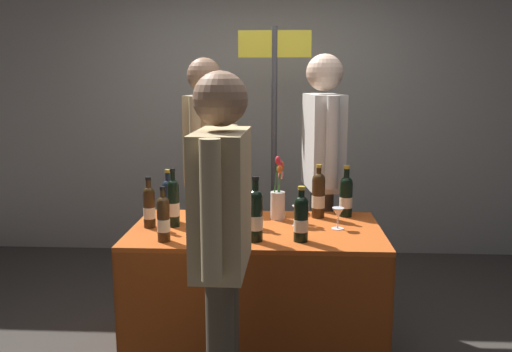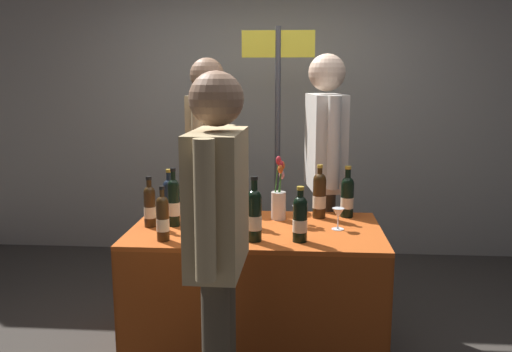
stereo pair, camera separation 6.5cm
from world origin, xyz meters
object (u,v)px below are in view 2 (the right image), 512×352
object	(u,v)px
tasting_table	(256,269)
vendor_presenter	(325,159)
flower_vase	(279,199)
taster_foreground_right	(218,228)
featured_wine_bottle	(169,199)
wine_glass_mid	(299,211)
booth_signpost	(278,124)
wine_glass_near_vendor	(338,214)
display_bottle_0	(347,196)

from	to	relation	value
tasting_table	vendor_presenter	distance (m)	0.95
flower_vase	taster_foreground_right	xyz separation A→B (m)	(-0.23, -0.95, 0.09)
tasting_table	featured_wine_bottle	distance (m)	0.66
flower_vase	taster_foreground_right	distance (m)	0.98
wine_glass_mid	flower_vase	distance (m)	0.19
taster_foreground_right	booth_signpost	xyz separation A→B (m)	(0.18, 1.94, 0.27)
wine_glass_near_vendor	flower_vase	xyz separation A→B (m)	(-0.34, 0.19, 0.04)
featured_wine_bottle	taster_foreground_right	bearing A→B (deg)	-64.39
tasting_table	wine_glass_near_vendor	xyz separation A→B (m)	(0.46, 0.01, 0.33)
flower_vase	booth_signpost	xyz separation A→B (m)	(-0.04, 0.99, 0.36)
tasting_table	wine_glass_mid	bearing A→B (deg)	12.94
featured_wine_bottle	flower_vase	xyz separation A→B (m)	(0.65, 0.07, -0.00)
wine_glass_mid	booth_signpost	bearing A→B (deg)	98.24
flower_vase	taster_foreground_right	size ratio (longest dim) A/B	0.23
tasting_table	booth_signpost	xyz separation A→B (m)	(0.08, 1.19, 0.73)
display_bottle_0	featured_wine_bottle	bearing A→B (deg)	-171.36
featured_wine_bottle	booth_signpost	bearing A→B (deg)	60.30
wine_glass_near_vendor	display_bottle_0	bearing A→B (deg)	74.99
vendor_presenter	taster_foreground_right	world-z (taller)	vendor_presenter
wine_glass_mid	booth_signpost	distance (m)	1.21
wine_glass_near_vendor	vendor_presenter	xyz separation A→B (m)	(-0.04, 0.65, 0.21)
flower_vase	booth_signpost	distance (m)	1.05
display_bottle_0	taster_foreground_right	xyz separation A→B (m)	(-0.64, -1.04, 0.08)
taster_foreground_right	tasting_table	bearing A→B (deg)	-6.41
featured_wine_bottle	flower_vase	bearing A→B (deg)	6.43
vendor_presenter	booth_signpost	bearing A→B (deg)	-155.22
vendor_presenter	flower_vase	bearing A→B (deg)	-40.55
wine_glass_mid	flower_vase	world-z (taller)	flower_vase
display_bottle_0	taster_foreground_right	distance (m)	1.22
tasting_table	featured_wine_bottle	bearing A→B (deg)	166.54
featured_wine_bottle	flower_vase	world-z (taller)	flower_vase
featured_wine_bottle	display_bottle_0	xyz separation A→B (m)	(1.06, 0.16, 0.00)
display_bottle_0	booth_signpost	xyz separation A→B (m)	(-0.46, 0.90, 0.36)
featured_wine_bottle	taster_foreground_right	xyz separation A→B (m)	(0.42, -0.88, 0.09)
display_bottle_0	booth_signpost	bearing A→B (deg)	116.98
wine_glass_near_vendor	taster_foreground_right	xyz separation A→B (m)	(-0.57, -0.76, 0.13)
display_bottle_0	taster_foreground_right	size ratio (longest dim) A/B	0.19
taster_foreground_right	display_bottle_0	bearing A→B (deg)	-30.13
display_bottle_0	wine_glass_mid	world-z (taller)	display_bottle_0
featured_wine_bottle	display_bottle_0	world-z (taller)	display_bottle_0
wine_glass_near_vendor	wine_glass_mid	distance (m)	0.22
wine_glass_near_vendor	taster_foreground_right	bearing A→B (deg)	-126.85
featured_wine_bottle	wine_glass_near_vendor	world-z (taller)	featured_wine_bottle
tasting_table	display_bottle_0	world-z (taller)	display_bottle_0
wine_glass_near_vendor	featured_wine_bottle	bearing A→B (deg)	173.02
wine_glass_mid	vendor_presenter	world-z (taller)	vendor_presenter
wine_glass_near_vendor	booth_signpost	size ratio (longest dim) A/B	0.06
tasting_table	featured_wine_bottle	world-z (taller)	featured_wine_bottle
wine_glass_near_vendor	vendor_presenter	distance (m)	0.69
display_bottle_0	vendor_presenter	world-z (taller)	vendor_presenter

